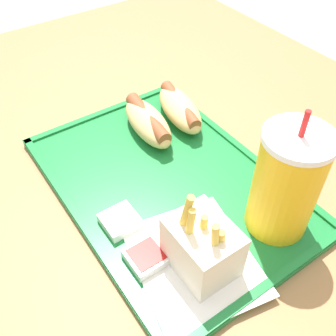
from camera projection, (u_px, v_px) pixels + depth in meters
name	position (u px, v px, depth m)	size (l,w,h in m)	color
dining_table	(168.00, 299.00, 0.88)	(1.35, 1.08, 0.74)	olive
food_tray	(168.00, 184.00, 0.62)	(0.44, 0.30, 0.01)	#197233
paper_napkin	(194.00, 260.00, 0.51)	(0.20, 0.18, 0.00)	white
soda_cup	(286.00, 183.00, 0.50)	(0.09, 0.09, 0.19)	gold
hot_dog_far	(180.00, 108.00, 0.71)	(0.15, 0.09, 0.04)	#DBB270
hot_dog_near	(148.00, 122.00, 0.68)	(0.15, 0.07, 0.04)	#DBB270
fries_carton	(202.00, 247.00, 0.48)	(0.09, 0.07, 0.13)	silver
sauce_cup_mayo	(120.00, 221.00, 0.55)	(0.05, 0.05, 0.02)	silver
sauce_cup_ketchup	(146.00, 257.00, 0.51)	(0.05, 0.05, 0.02)	silver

